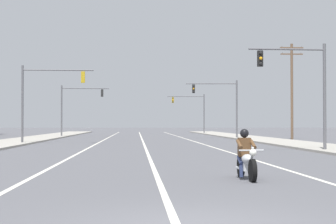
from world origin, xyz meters
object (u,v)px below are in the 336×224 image
object	(u,v)px
traffic_signal_near_right	(303,80)
utility_pole_right_far	(292,88)
traffic_signal_mid_right	(222,100)
traffic_signal_far_right	(193,107)
traffic_signal_near_left	(44,92)
motorcycle_with_rider	(246,159)
traffic_signal_mid_left	(76,102)

from	to	relation	value
traffic_signal_near_right	utility_pole_right_far	size ratio (longest dim) A/B	0.64
traffic_signal_near_right	traffic_signal_mid_right	world-z (taller)	same
traffic_signal_far_right	utility_pole_right_far	size ratio (longest dim) A/B	0.64
traffic_signal_near_left	traffic_signal_mid_right	distance (m)	21.61
traffic_signal_near_right	motorcycle_with_rider	bearing A→B (deg)	-112.73
traffic_signal_near_left	traffic_signal_far_right	xyz separation A→B (m)	(16.27, 42.18, 0.01)
traffic_signal_near_left	traffic_signal_far_right	bearing A→B (deg)	68.91
motorcycle_with_rider	traffic_signal_near_right	xyz separation A→B (m)	(6.34, 15.13, 3.49)
traffic_signal_mid_left	motorcycle_with_rider	bearing A→B (deg)	-78.53
traffic_signal_mid_left	traffic_signal_far_right	bearing A→B (deg)	49.80
traffic_signal_near_right	traffic_signal_near_left	world-z (taller)	same
motorcycle_with_rider	utility_pole_right_far	size ratio (longest dim) A/B	0.23
traffic_signal_mid_right	traffic_signal_mid_left	world-z (taller)	same
motorcycle_with_rider	traffic_signal_mid_right	size ratio (longest dim) A/B	0.35
traffic_signal_mid_right	traffic_signal_far_right	world-z (taller)	same
motorcycle_with_rider	traffic_signal_near_right	distance (m)	16.77
traffic_signal_near_left	utility_pole_right_far	size ratio (longest dim) A/B	0.64
traffic_signal_near_left	traffic_signal_mid_left	distance (m)	23.01
traffic_signal_mid_left	utility_pole_right_far	xyz separation A→B (m)	(23.00, -12.02, 1.10)
motorcycle_with_rider	traffic_signal_mid_left	world-z (taller)	traffic_signal_mid_left
traffic_signal_near_left	traffic_signal_mid_right	xyz separation A→B (m)	(16.40, 14.08, -0.01)
traffic_signal_near_left	motorcycle_with_rider	bearing A→B (deg)	-69.69
motorcycle_with_rider	traffic_signal_mid_left	xyz separation A→B (m)	(-10.41, 51.30, 3.57)
traffic_signal_mid_left	traffic_signal_mid_right	bearing A→B (deg)	-28.65
motorcycle_with_rider	traffic_signal_near_left	size ratio (longest dim) A/B	0.35
utility_pole_right_far	traffic_signal_near_right	bearing A→B (deg)	-104.53
traffic_signal_near_right	traffic_signal_far_right	world-z (taller)	same
motorcycle_with_rider	traffic_signal_mid_right	world-z (taller)	traffic_signal_mid_right
traffic_signal_mid_right	traffic_signal_mid_left	xyz separation A→B (m)	(-16.33, 8.93, 0.02)
traffic_signal_near_left	traffic_signal_mid_left	size ratio (longest dim) A/B	1.00
utility_pole_right_far	traffic_signal_far_right	bearing A→B (deg)	102.30
motorcycle_with_rider	traffic_signal_near_right	world-z (taller)	traffic_signal_near_right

